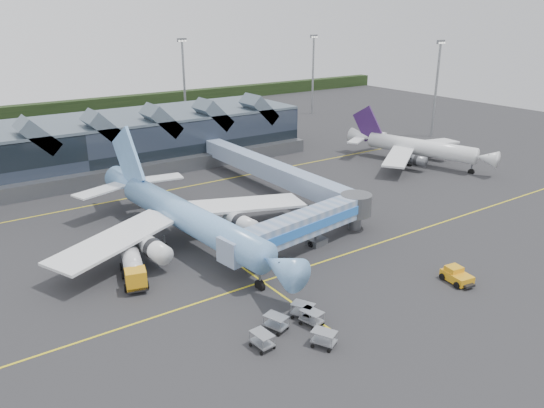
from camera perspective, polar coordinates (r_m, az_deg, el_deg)
ground at (r=66.15m, az=-4.92°, el=-5.62°), size 260.00×260.00×0.00m
taxi_stripes at (r=74.27m, az=-8.81°, el=-2.83°), size 120.00×60.00×0.01m
tree_line_far at (r=166.77m, az=-24.56°, el=9.05°), size 260.00×4.00×4.00m
terminal at (r=104.97m, az=-20.65°, el=5.68°), size 90.00×22.25×12.52m
light_masts at (r=126.37m, az=-11.33°, el=12.32°), size 132.40×42.56×22.45m
main_airliner at (r=68.64m, az=-9.41°, el=-1.24°), size 36.44×42.07×13.50m
regional_jet at (r=109.26m, az=15.21°, el=5.97°), size 27.28×30.41×10.58m
jet_bridge at (r=67.23m, az=4.25°, el=-1.97°), size 25.04×7.05×5.15m
fuel_truck at (r=62.06m, az=-14.76°, el=-6.36°), size 4.23×8.82×2.95m
pushback_tug at (r=63.16m, az=19.25°, el=-7.30°), size 2.82×4.00×1.67m
baggage_carts at (r=51.02m, az=2.54°, el=-12.84°), size 7.99×7.41×1.52m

